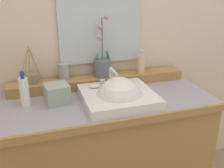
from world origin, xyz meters
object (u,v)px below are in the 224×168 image
object	(u,v)px
sink_basin	(119,99)
tissue_box	(57,94)
potted_plant	(102,64)
reed_diffuser	(32,78)
lotion_bottle	(24,91)
soap_dispenser	(141,63)
tumbler_cup	(64,72)
soap_bar	(95,86)

from	to	relation	value
sink_basin	tissue_box	world-z (taller)	sink_basin
potted_plant	tissue_box	size ratio (longest dim) A/B	3.08
reed_diffuser	lotion_bottle	world-z (taller)	reed_diffuser
potted_plant	tissue_box	bearing A→B (deg)	-150.11
soap_dispenser	lotion_bottle	bearing A→B (deg)	-168.10
soap_dispenser	tumbler_cup	world-z (taller)	soap_dispenser
reed_diffuser	tissue_box	bearing A→B (deg)	-56.63
soap_bar	tissue_box	world-z (taller)	tissue_box
soap_dispenser	tumbler_cup	size ratio (longest dim) A/B	1.59
sink_basin	soap_bar	bearing A→B (deg)	133.16
tumbler_cup	lotion_bottle	distance (m)	0.31
lotion_bottle	tissue_box	xyz separation A→B (m)	(0.17, -0.01, -0.03)
sink_basin	potted_plant	size ratio (longest dim) A/B	1.03
sink_basin	soap_bar	distance (m)	0.17
potted_plant	reed_diffuser	distance (m)	0.45
reed_diffuser	tissue_box	xyz separation A→B (m)	(0.13, -0.19, -0.04)
soap_dispenser	reed_diffuser	world-z (taller)	reed_diffuser
reed_diffuser	tissue_box	size ratio (longest dim) A/B	1.83
reed_diffuser	soap_dispenser	bearing A→B (deg)	-1.47
sink_basin	tumbler_cup	size ratio (longest dim) A/B	4.05
soap_dispenser	lotion_bottle	xyz separation A→B (m)	(-0.77, -0.16, -0.05)
sink_basin	soap_dispenser	xyz separation A→B (m)	(0.26, 0.28, 0.11)
soap_dispenser	tumbler_cup	xyz separation A→B (m)	(-0.53, 0.03, -0.02)
soap_dispenser	sink_basin	bearing A→B (deg)	-132.91
sink_basin	reed_diffuser	size ratio (longest dim) A/B	1.73
lotion_bottle	soap_dispenser	bearing A→B (deg)	11.90
sink_basin	tumbler_cup	world-z (taller)	sink_basin
tumbler_cup	tissue_box	xyz separation A→B (m)	(-0.07, -0.20, -0.06)
sink_basin	tissue_box	size ratio (longest dim) A/B	3.17
potted_plant	tissue_box	distance (m)	0.39
soap_bar	reed_diffuser	size ratio (longest dim) A/B	0.29
sink_basin	reed_diffuser	bearing A→B (deg)	147.82
potted_plant	tissue_box	xyz separation A→B (m)	(-0.32, -0.19, -0.09)
lotion_bottle	tumbler_cup	bearing A→B (deg)	37.46
potted_plant	tumbler_cup	bearing A→B (deg)	176.51
sink_basin	reed_diffuser	world-z (taller)	reed_diffuser
potted_plant	soap_dispenser	size ratio (longest dim) A/B	2.47
sink_basin	lotion_bottle	bearing A→B (deg)	167.57
soap_bar	reed_diffuser	bearing A→B (deg)	153.89
tumbler_cup	potted_plant	bearing A→B (deg)	-3.49
tumbler_cup	reed_diffuser	world-z (taller)	reed_diffuser
sink_basin	tissue_box	bearing A→B (deg)	163.50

